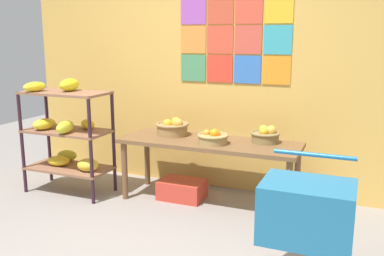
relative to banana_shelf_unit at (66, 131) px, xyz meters
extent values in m
cube|color=gold|center=(1.28, 0.80, 0.74)|extent=(4.34, 0.06, 2.82)
cube|color=#A14FB3|center=(1.15, 0.76, 1.25)|extent=(0.29, 0.01, 0.29)
cube|color=#CE4A30|center=(1.46, 0.76, 1.25)|extent=(0.29, 0.01, 0.29)
cube|color=#E34C36|center=(1.76, 0.76, 1.25)|extent=(0.29, 0.01, 0.29)
cube|color=gold|center=(2.06, 0.76, 1.25)|extent=(0.29, 0.01, 0.29)
cube|color=orange|center=(1.15, 0.76, 0.95)|extent=(0.29, 0.01, 0.29)
cube|color=#DD4932|center=(1.46, 0.76, 0.95)|extent=(0.29, 0.01, 0.29)
cube|color=#D24D3D|center=(1.76, 0.76, 0.95)|extent=(0.29, 0.01, 0.29)
cube|color=teal|center=(2.06, 0.76, 0.95)|extent=(0.29, 0.01, 0.29)
cube|color=#47905F|center=(1.15, 0.76, 0.65)|extent=(0.29, 0.01, 0.29)
cube|color=red|center=(1.46, 0.76, 0.65)|extent=(0.29, 0.01, 0.29)
cube|color=blue|center=(1.76, 0.76, 0.65)|extent=(0.29, 0.01, 0.29)
cube|color=orange|center=(2.06, 0.76, 0.65)|extent=(0.29, 0.01, 0.29)
cylinder|color=#301926|center=(-0.43, -0.20, -0.13)|extent=(0.04, 0.04, 1.10)
cylinder|color=#301926|center=(0.45, -0.20, -0.13)|extent=(0.04, 0.04, 1.10)
cylinder|color=#301926|center=(-0.43, 0.21, -0.13)|extent=(0.04, 0.04, 1.10)
cylinder|color=#301926|center=(0.45, 0.21, -0.13)|extent=(0.04, 0.04, 1.10)
cube|color=#8C5E43|center=(0.01, 0.01, -0.41)|extent=(0.91, 0.44, 0.03)
ellipsoid|color=yellow|center=(-0.13, 0.00, -0.34)|extent=(0.27, 0.20, 0.10)
ellipsoid|color=yellow|center=(0.30, -0.05, -0.33)|extent=(0.26, 0.21, 0.13)
ellipsoid|color=yellow|center=(-0.14, 0.17, -0.33)|extent=(0.25, 0.21, 0.13)
cube|color=#8C5E43|center=(0.01, 0.01, 0.00)|extent=(0.91, 0.44, 0.02)
ellipsoid|color=yellow|center=(-0.22, -0.07, 0.07)|extent=(0.23, 0.29, 0.12)
ellipsoid|color=yellow|center=(0.10, -0.14, 0.08)|extent=(0.15, 0.28, 0.13)
ellipsoid|color=yellow|center=(0.19, 0.13, 0.06)|extent=(0.26, 0.23, 0.10)
cube|color=#8C5E43|center=(0.01, 0.01, 0.41)|extent=(0.91, 0.44, 0.02)
ellipsoid|color=yellow|center=(-0.28, -0.11, 0.47)|extent=(0.18, 0.28, 0.10)
ellipsoid|color=yellow|center=(0.04, 0.06, 0.49)|extent=(0.16, 0.28, 0.13)
cube|color=brown|center=(1.52, 0.29, -0.05)|extent=(1.80, 0.61, 0.04)
cylinder|color=brown|center=(0.68, 0.05, -0.37)|extent=(0.06, 0.06, 0.60)
cylinder|color=brown|center=(2.35, 0.05, -0.37)|extent=(0.06, 0.06, 0.60)
cylinder|color=brown|center=(0.68, 0.54, -0.37)|extent=(0.06, 0.06, 0.60)
cylinder|color=brown|center=(2.35, 0.54, -0.37)|extent=(0.06, 0.06, 0.60)
cylinder|color=olive|center=(2.04, 0.44, 0.01)|extent=(0.26, 0.26, 0.09)
torus|color=olive|center=(2.04, 0.44, 0.06)|extent=(0.29, 0.29, 0.02)
sphere|color=gold|center=(2.04, 0.45, 0.08)|extent=(0.08, 0.08, 0.08)
sphere|color=gold|center=(2.03, 0.42, 0.08)|extent=(0.08, 0.08, 0.08)
sphere|color=gold|center=(2.01, 0.50, 0.08)|extent=(0.09, 0.09, 0.09)
sphere|color=gold|center=(2.09, 0.47, 0.09)|extent=(0.10, 0.10, 0.10)
cylinder|color=#9A7544|center=(1.07, 0.38, 0.03)|extent=(0.32, 0.32, 0.12)
torus|color=#9C7847|center=(1.07, 0.38, 0.08)|extent=(0.35, 0.35, 0.03)
sphere|color=gold|center=(1.13, 0.39, 0.09)|extent=(0.10, 0.10, 0.10)
sphere|color=gold|center=(1.11, 0.39, 0.10)|extent=(0.10, 0.10, 0.10)
sphere|color=gold|center=(1.02, 0.36, 0.09)|extent=(0.10, 0.10, 0.10)
sphere|color=gold|center=(1.15, 0.36, 0.11)|extent=(0.09, 0.09, 0.09)
sphere|color=gold|center=(1.11, 0.39, 0.11)|extent=(0.11, 0.11, 0.11)
sphere|color=gold|center=(1.10, 0.41, 0.09)|extent=(0.08, 0.08, 0.08)
cylinder|color=#A5864F|center=(1.59, 0.20, 0.01)|extent=(0.28, 0.28, 0.08)
torus|color=#A28A50|center=(1.59, 0.20, 0.05)|extent=(0.30, 0.30, 0.02)
sphere|color=orange|center=(1.51, 0.22, 0.06)|extent=(0.07, 0.07, 0.07)
sphere|color=orange|center=(1.60, 0.20, 0.07)|extent=(0.09, 0.09, 0.09)
sphere|color=orange|center=(1.61, 0.23, 0.06)|extent=(0.09, 0.09, 0.09)
cube|color=red|center=(1.23, 0.28, -0.58)|extent=(0.46, 0.32, 0.20)
cube|color=#216C9A|center=(2.63, -0.94, -0.11)|extent=(0.57, 0.43, 0.38)
cylinder|color=#216C9A|center=(2.63, -0.69, 0.20)|extent=(0.55, 0.03, 0.03)
camera|label=1|loc=(2.93, -3.56, 0.97)|focal=39.83mm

